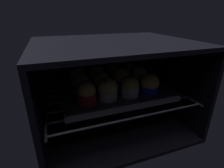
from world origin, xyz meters
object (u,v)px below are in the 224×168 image
at_px(muffin_row1_col1, 101,83).
at_px(muffin_row2_col0, 78,78).
at_px(muffin_row0_col0, 87,93).
at_px(muffin_row0_col3, 150,84).
at_px(baking_tray, 112,90).
at_px(muffin_row1_col3, 139,77).
at_px(muffin_row1_col0, 82,85).
at_px(muffin_row2_col2, 115,73).
at_px(muffin_row0_col1, 108,90).
at_px(muffin_row1_col2, 121,78).
at_px(muffin_row2_col3, 130,71).
at_px(muffin_row0_col2, 130,87).
at_px(muffin_row2_col1, 97,75).

distance_m(muffin_row1_col1, muffin_row2_col0, 0.12).
distance_m(muffin_row0_col0, muffin_row0_col3, 0.25).
xyz_separation_m(baking_tray, muffin_row1_col3, (0.13, 0.00, 0.04)).
relative_size(muffin_row1_col0, muffin_row1_col1, 0.98).
xyz_separation_m(muffin_row1_col3, muffin_row2_col2, (-0.08, 0.09, -0.00)).
relative_size(muffin_row0_col1, muffin_row1_col3, 1.00).
distance_m(muffin_row1_col1, muffin_row1_col2, 0.09).
distance_m(muffin_row1_col0, muffin_row1_col3, 0.26).
bearing_deg(muffin_row2_col3, muffin_row0_col1, -135.35).
relative_size(muffin_row2_col2, muffin_row2_col3, 1.00).
bearing_deg(muffin_row0_col2, muffin_row2_col1, 117.31).
bearing_deg(muffin_row0_col1, muffin_row0_col2, -0.33).
bearing_deg(muffin_row2_col2, baking_tray, -117.09).
height_order(muffin_row0_col2, muffin_row1_col1, muffin_row1_col1).
height_order(muffin_row0_col0, muffin_row1_col0, muffin_row0_col0).
bearing_deg(muffin_row1_col2, muffin_row0_col3, -48.26).
relative_size(muffin_row1_col0, muffin_row2_col2, 0.97).
distance_m(muffin_row1_col0, muffin_row2_col0, 0.09).
xyz_separation_m(baking_tray, muffin_row2_col2, (0.05, 0.09, 0.04)).
bearing_deg(baking_tray, muffin_row2_col3, 34.98).
bearing_deg(muffin_row1_col0, muffin_row2_col1, 43.88).
relative_size(baking_tray, muffin_row0_col2, 5.42).
xyz_separation_m(muffin_row0_col1, muffin_row2_col2, (0.09, 0.17, -0.00)).
bearing_deg(muffin_row0_col0, muffin_row2_col3, 34.15).
bearing_deg(muffin_row0_col3, muffin_row1_col0, 160.23).
relative_size(muffin_row0_col2, muffin_row1_col1, 0.97).
height_order(muffin_row0_col3, muffin_row1_col1, muffin_row0_col3).
height_order(muffin_row0_col2, muffin_row1_col0, same).
bearing_deg(muffin_row0_col1, muffin_row1_col2, 43.43).
bearing_deg(muffin_row0_col2, muffin_row0_col1, 179.67).
distance_m(muffin_row0_col1, muffin_row1_col2, 0.12).
bearing_deg(muffin_row0_col3, muffin_row2_col3, 89.35).
relative_size(muffin_row2_col1, muffin_row2_col2, 1.02).
distance_m(muffin_row0_col0, muffin_row1_col2, 0.19).
bearing_deg(muffin_row1_col0, muffin_row2_col0, 90.23).
height_order(muffin_row0_col2, muffin_row0_col3, muffin_row0_col3).
xyz_separation_m(muffin_row0_col3, muffin_row1_col0, (-0.25, 0.09, -0.00)).
bearing_deg(muffin_row0_col1, muffin_row2_col1, 88.51).
bearing_deg(muffin_row2_col0, muffin_row0_col3, -34.92).
xyz_separation_m(baking_tray, muffin_row0_col2, (0.04, -0.08, 0.04)).
height_order(muffin_row0_col3, muffin_row2_col2, same).
distance_m(muffin_row1_col1, muffin_row2_col1, 0.09).
xyz_separation_m(muffin_row0_col0, muffin_row2_col0, (-0.00, 0.17, -0.00)).
relative_size(muffin_row2_col0, muffin_row2_col2, 1.00).
xyz_separation_m(muffin_row0_col0, muffin_row2_col3, (0.25, 0.17, -0.00)).
height_order(muffin_row1_col3, muffin_row2_col2, same).
relative_size(baking_tray, muffin_row2_col0, 5.21).
distance_m(muffin_row0_col1, muffin_row1_col3, 0.20).
distance_m(muffin_row0_col3, muffin_row1_col0, 0.27).
xyz_separation_m(muffin_row0_col3, muffin_row1_col3, (0.00, 0.09, 0.00)).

